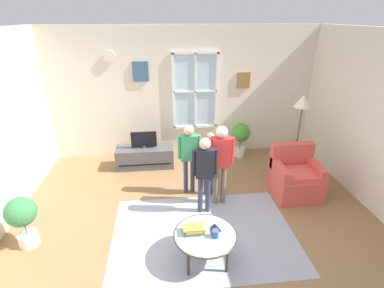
{
  "coord_description": "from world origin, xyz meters",
  "views": [
    {
      "loc": [
        -0.47,
        -3.36,
        2.93
      ],
      "look_at": [
        -0.04,
        0.61,
        1.14
      ],
      "focal_mm": 26.94,
      "sensor_mm": 36.0,
      "label": 1
    }
  ],
  "objects": [
    {
      "name": "floor_lamp",
      "position": [
        2.01,
        1.32,
        1.39
      ],
      "size": [
        0.32,
        0.32,
        1.66
      ],
      "color": "black",
      "rests_on": "ground_plane"
    },
    {
      "name": "person_red_shirt",
      "position": [
        0.42,
        0.65,
        0.87
      ],
      "size": [
        0.42,
        0.19,
        1.39
      ],
      "color": "#726656",
      "rests_on": "ground_plane"
    },
    {
      "name": "potted_plant_by_window",
      "position": [
        1.23,
        2.36,
        0.51
      ],
      "size": [
        0.41,
        0.41,
        0.78
      ],
      "color": "silver",
      "rests_on": "ground_plane"
    },
    {
      "name": "ground_plane",
      "position": [
        0.0,
        0.0,
        -0.01
      ],
      "size": [
        6.29,
        6.03,
        0.02
      ],
      "primitive_type": "cube",
      "color": "olive"
    },
    {
      "name": "potted_plant_corner",
      "position": [
        -2.39,
        -0.04,
        0.48
      ],
      "size": [
        0.41,
        0.41,
        0.76
      ],
      "color": "silver",
      "rests_on": "ground_plane"
    },
    {
      "name": "book_stack",
      "position": [
        -0.14,
        -0.51,
        0.46
      ],
      "size": [
        0.27,
        0.18,
        0.09
      ],
      "color": "#8574AC",
      "rests_on": "coffee_table"
    },
    {
      "name": "armchair",
      "position": [
        1.8,
        0.78,
        0.33
      ],
      "size": [
        0.76,
        0.74,
        0.87
      ],
      "color": "#D14C47",
      "rests_on": "ground_plane"
    },
    {
      "name": "television",
      "position": [
        -0.87,
        2.1,
        0.61
      ],
      "size": [
        0.51,
        0.08,
        0.35
      ],
      "color": "#4C4C4C",
      "rests_on": "tv_stand"
    },
    {
      "name": "cup",
      "position": [
        0.12,
        -0.62,
        0.46
      ],
      "size": [
        0.09,
        0.09,
        0.1
      ],
      "primitive_type": "cylinder",
      "color": "#334C8C",
      "rests_on": "coffee_table"
    },
    {
      "name": "person_green_shirt",
      "position": [
        -0.05,
        1.03,
        0.8
      ],
      "size": [
        0.39,
        0.18,
        1.28
      ],
      "color": "#333851",
      "rests_on": "ground_plane"
    },
    {
      "name": "tv_stand",
      "position": [
        -0.87,
        2.1,
        0.21
      ],
      "size": [
        1.18,
        0.46,
        0.43
      ],
      "color": "#4C4C51",
      "rests_on": "ground_plane"
    },
    {
      "name": "coffee_table",
      "position": [
        0.0,
        -0.56,
        0.39
      ],
      "size": [
        0.81,
        0.81,
        0.41
      ],
      "color": "#99B2B7",
      "rests_on": "ground_plane"
    },
    {
      "name": "back_wall",
      "position": [
        0.01,
        2.77,
        1.39
      ],
      "size": [
        5.69,
        0.17,
        2.77
      ],
      "color": "beige",
      "rests_on": "ground_plane"
    },
    {
      "name": "person_black_shirt",
      "position": [
        0.13,
        0.44,
        0.81
      ],
      "size": [
        0.39,
        0.18,
        1.3
      ],
      "color": "#333851",
      "rests_on": "ground_plane"
    },
    {
      "name": "remote_near_books",
      "position": [
        0.16,
        -0.47,
        0.42
      ],
      "size": [
        0.09,
        0.14,
        0.02
      ],
      "primitive_type": "cube",
      "rotation": [
        0.0,
        0.0,
        0.37
      ],
      "color": "black",
      "rests_on": "coffee_table"
    },
    {
      "name": "remote_near_cup",
      "position": [
        0.1,
        -0.51,
        0.42
      ],
      "size": [
        0.05,
        0.14,
        0.02
      ],
      "primitive_type": "cube",
      "rotation": [
        0.0,
        0.0,
        -0.1
      ],
      "color": "black",
      "rests_on": "coffee_table"
    },
    {
      "name": "area_rug",
      "position": [
        0.05,
        -0.09,
        0.0
      ],
      "size": [
        2.63,
        1.87,
        0.01
      ],
      "primitive_type": "cube",
      "color": "#999EAD",
      "rests_on": "ground_plane"
    },
    {
      "name": "person_pink_shirt",
      "position": [
        0.29,
        0.93,
        0.74
      ],
      "size": [
        0.35,
        0.16,
        1.18
      ],
      "color": "#333851",
      "rests_on": "ground_plane"
    }
  ]
}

